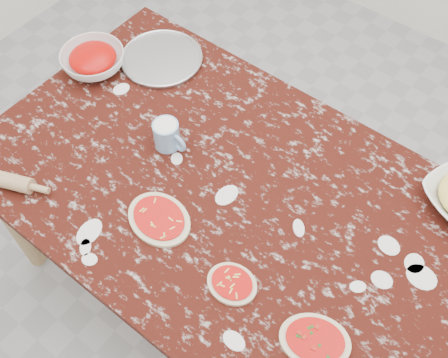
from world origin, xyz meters
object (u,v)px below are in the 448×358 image
worktable (224,202)px  flour_mug (167,135)px  sauce_bowl (93,61)px  pizza_tray (162,59)px

worktable → flour_mug: bearing=175.0°
sauce_bowl → flour_mug: (0.45, -0.10, 0.02)m
pizza_tray → flour_mug: 0.41m
flour_mug → worktable: bearing=-5.0°
worktable → sauce_bowl: (-0.70, 0.13, 0.12)m
worktable → pizza_tray: bearing=150.1°
worktable → sauce_bowl: 0.73m
pizza_tray → flour_mug: (0.29, -0.29, 0.05)m
worktable → pizza_tray: size_ratio=5.33×
pizza_tray → worktable: bearing=-29.9°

